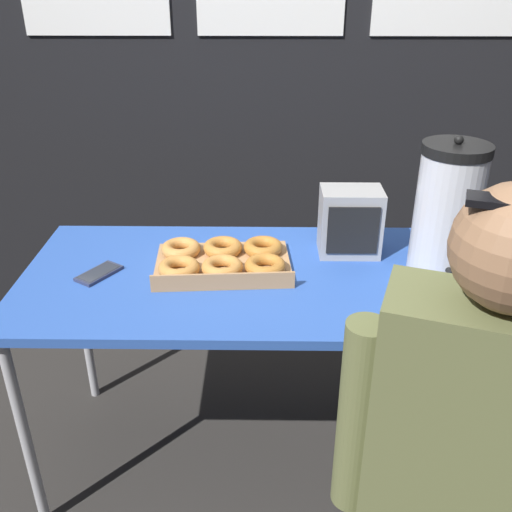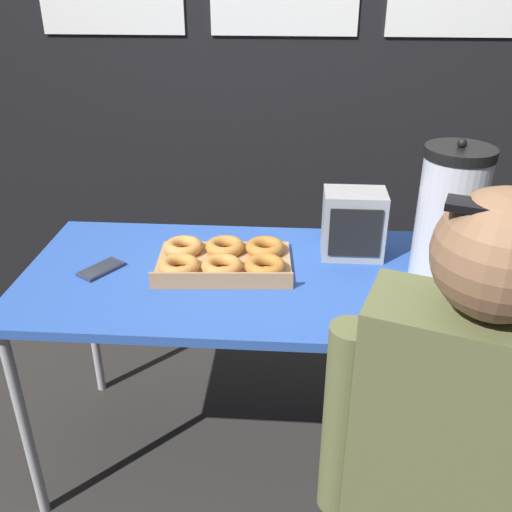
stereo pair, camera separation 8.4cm
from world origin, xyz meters
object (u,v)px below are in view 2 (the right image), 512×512
Objects in this scene: coffee_urn at (450,217)px; space_heater at (353,224)px; cell_phone at (101,269)px; donut_box at (223,259)px; person_seated at (449,486)px.

coffee_urn reaches higher than space_heater.
coffee_urn is 2.79× the size of cell_phone.
person_seated is at bearing -55.32° from donut_box.
donut_box is 2.84× the size of cell_phone.
coffee_urn is at bearing -79.84° from person_seated.
person_seated is (0.91, -0.63, -0.13)m from cell_phone.
person_seated reaches higher than space_heater.
donut_box is 2.03× the size of space_heater.
person_seated is (-0.10, -0.64, -0.32)m from coffee_urn.
person_seated is (0.15, -0.79, -0.23)m from space_heater.
coffee_urn is at bearing 33.45° from cell_phone.
cell_phone is at bearing -175.82° from donut_box.
donut_box is 1.02× the size of coffee_urn.
space_heater reaches higher than donut_box.
space_heater is (0.39, 0.11, 0.08)m from donut_box.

